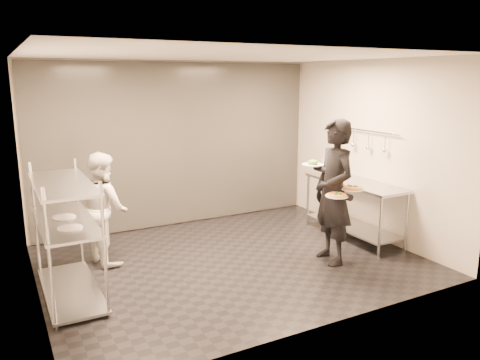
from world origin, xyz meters
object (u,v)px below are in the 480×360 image
pass_rack (67,232)px  bottle_green (323,166)px  chef (103,208)px  bottle_clear (329,167)px  salad_plate (313,163)px  pizza_plate_near (337,195)px  bottle_dark (327,166)px  waiter (334,192)px  prep_counter (354,199)px  pizza_plate_far (352,188)px  pos_monitor (337,173)px

pass_rack → bottle_green: (4.32, 0.80, 0.27)m
chef → bottle_green: chef is taller
pass_rack → bottle_clear: (4.38, 0.70, 0.25)m
chef → salad_plate: (2.68, -1.14, 0.57)m
pizza_plate_near → bottle_dark: bottle_dark is taller
waiter → chef: (-2.79, 1.48, -0.22)m
prep_counter → pizza_plate_far: (-0.79, -0.84, 0.45)m
chef → pizza_plate_near: (2.64, -1.73, 0.25)m
chef → salad_plate: size_ratio=4.96×
pass_rack → prep_counter: pass_rack is taller
pass_rack → bottle_green: 4.40m
waiter → pizza_plate_far: bearing=44.9°
bottle_dark → salad_plate: bearing=-135.7°
pass_rack → bottle_dark: 4.49m
pizza_plate_near → pos_monitor: 1.54m
bottle_dark → pizza_plate_far: bearing=-118.0°
pass_rack → salad_plate: size_ratio=5.13×
waiter → chef: waiter is taller
pizza_plate_far → pos_monitor: 1.33m
pizza_plate_near → bottle_clear: bearing=54.4°
salad_plate → pos_monitor: size_ratio=1.31×
prep_counter → bottle_dark: 0.90m
bottle_green → bottle_dark: (0.09, 0.00, -0.01)m
waiter → pos_monitor: (0.82, 0.94, 0.01)m
pizza_plate_near → salad_plate: size_ratio=0.96×
pass_rack → bottle_dark: bearing=10.3°
pass_rack → salad_plate: pass_rack is taller
waiter → bottle_clear: (0.99, 1.34, 0.03)m
waiter → pizza_plate_far: 0.26m
pizza_plate_near → salad_plate: salad_plate is taller
pass_rack → bottle_green: size_ratio=6.63×
pass_rack → pizza_plate_near: 3.37m
pizza_plate_far → bottle_dark: bottle_dark is taller
prep_counter → pizza_plate_near: bearing=-140.9°
bottle_clear → prep_counter: bearing=-93.9°
waiter → bottle_dark: bearing=151.9°
pass_rack → prep_counter: 4.33m
bottle_dark → pos_monitor: bearing=-111.8°
salad_plate → prep_counter: bearing=16.1°
salad_plate → bottle_clear: salad_plate is taller
prep_counter → chef: (-3.73, 0.84, 0.15)m
prep_counter → bottle_clear: (0.05, 0.70, 0.40)m
bottle_green → prep_counter: bearing=-89.4°
pizza_plate_far → pizza_plate_near: bearing=-170.8°
pos_monitor → bottle_clear: size_ratio=1.19×
bottle_green → pos_monitor: bearing=-102.7°
pos_monitor → pizza_plate_near: bearing=-140.9°
salad_plate → bottle_dark: (1.13, 1.10, -0.32)m
bottle_clear → waiter: bearing=-126.5°
prep_counter → pos_monitor: (-0.12, 0.30, 0.38)m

